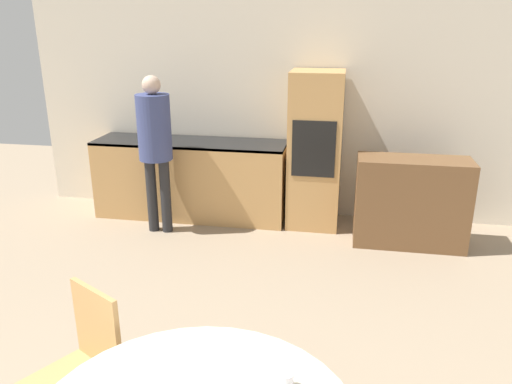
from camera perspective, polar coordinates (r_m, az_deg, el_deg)
The scene contains 7 objects.
wall_back at distance 5.83m, azimuth 4.09°, elevation 9.85°, with size 6.19×0.05×2.60m.
kitchen_counter at distance 5.93m, azimuth -7.40°, elevation 1.63°, with size 2.23×0.60×0.91m.
oven_unit at distance 5.57m, azimuth 6.77°, elevation 4.74°, with size 0.57×0.59×1.73m.
sideboard at distance 5.35m, azimuth 17.29°, elevation -1.13°, with size 1.12×0.45×0.92m.
chair_far_left at distance 2.92m, azimuth -19.00°, elevation -17.97°, with size 0.54×0.54×0.92m.
person_standing at distance 5.38m, azimuth -11.49°, elevation 6.07°, with size 0.35×0.35×1.70m.
cup at distance 2.27m, azimuth 3.39°, elevation -20.75°, with size 0.07×0.07×0.08m.
Camera 1 is at (0.62, -0.27, 2.23)m, focal length 35.00 mm.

